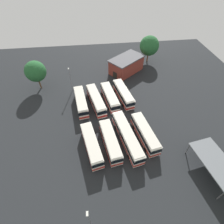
% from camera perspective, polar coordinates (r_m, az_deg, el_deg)
% --- Properties ---
extents(ground_plane, '(92.36, 92.36, 0.00)m').
position_cam_1_polar(ground_plane, '(43.92, -0.76, -3.03)').
color(ground_plane, black).
extents(bus_row0_slot0, '(10.88, 4.11, 3.35)m').
position_cam_1_polar(bus_row0_slot0, '(47.25, -10.33, 3.39)').
color(bus_row0_slot0, silver).
rests_on(bus_row0_slot0, ground_plane).
extents(bus_row0_slot1, '(11.86, 5.15, 3.35)m').
position_cam_1_polar(bus_row0_slot1, '(47.18, -5.36, 3.96)').
color(bus_row0_slot1, silver).
rests_on(bus_row0_slot1, ground_plane).
extents(bus_row0_slot2, '(10.90, 4.46, 3.35)m').
position_cam_1_polar(bus_row0_slot2, '(47.99, -0.74, 5.04)').
color(bus_row0_slot2, silver).
rests_on(bus_row0_slot2, ground_plane).
extents(bus_row0_slot3, '(11.25, 4.76, 3.35)m').
position_cam_1_polar(bus_row0_slot3, '(49.17, 3.79, 6.09)').
color(bus_row0_slot3, silver).
rests_on(bus_row0_slot3, ground_plane).
extents(bus_row1_slot0, '(10.94, 4.77, 3.35)m').
position_cam_1_polar(bus_row1_slot0, '(37.61, -6.84, -10.88)').
color(bus_row1_slot0, silver).
rests_on(bus_row1_slot0, ground_plane).
extents(bus_row1_slot1, '(10.85, 4.23, 3.35)m').
position_cam_1_polar(bus_row1_slot1, '(37.87, -0.61, -9.80)').
color(bus_row1_slot1, silver).
rests_on(bus_row1_slot1, ground_plane).
extents(bus_row1_slot2, '(13.89, 5.24, 3.35)m').
position_cam_1_polar(bus_row1_slot2, '(38.82, 5.00, -8.08)').
color(bus_row1_slot2, silver).
rests_on(bus_row1_slot2, ground_plane).
extents(bus_row1_slot3, '(11.10, 4.52, 3.35)m').
position_cam_1_polar(bus_row1_slot3, '(39.88, 10.94, -7.03)').
color(bus_row1_slot3, silver).
rests_on(bus_row1_slot3, ground_plane).
extents(depot_building, '(12.52, 13.37, 5.21)m').
position_cam_1_polar(depot_building, '(60.78, 4.80, 15.44)').
color(depot_building, maroon).
rests_on(depot_building, ground_plane).
extents(maintenance_shelter, '(11.17, 6.97, 3.46)m').
position_cam_1_polar(maintenance_shelter, '(38.93, 31.60, -14.19)').
color(maintenance_shelter, slate).
rests_on(maintenance_shelter, ground_plane).
extents(lamp_post_by_building, '(0.56, 0.28, 9.51)m').
position_cam_1_polar(lamp_post_by_building, '(28.46, -7.25, -32.71)').
color(lamp_post_by_building, slate).
rests_on(lamp_post_by_building, ground_plane).
extents(lamp_post_mid_lot, '(0.56, 0.28, 7.64)m').
position_cam_1_polar(lamp_post_mid_lot, '(52.25, -13.73, 10.82)').
color(lamp_post_mid_lot, slate).
rests_on(lamp_post_mid_lot, ground_plane).
extents(tree_east_edge, '(6.86, 6.86, 9.54)m').
position_cam_1_polar(tree_east_edge, '(66.76, 12.37, 20.83)').
color(tree_east_edge, brown).
rests_on(tree_east_edge, ground_plane).
extents(tree_northwest, '(6.07, 6.07, 9.01)m').
position_cam_1_polar(tree_northwest, '(55.40, -24.24, 12.28)').
color(tree_northwest, brown).
rests_on(tree_northwest, ground_plane).
extents(puddle_near_shelter, '(3.36, 3.36, 0.01)m').
position_cam_1_polar(puddle_near_shelter, '(39.66, -3.70, -10.71)').
color(puddle_near_shelter, black).
rests_on(puddle_near_shelter, ground_plane).
extents(puddle_front_lane, '(2.45, 2.45, 0.01)m').
position_cam_1_polar(puddle_front_lane, '(49.36, -7.57, 3.20)').
color(puddle_front_lane, black).
rests_on(puddle_front_lane, ground_plane).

